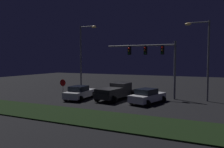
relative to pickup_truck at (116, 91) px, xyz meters
The scene contains 9 objects.
ground_plane 1.10m from the pickup_truck, 51.47° to the right, with size 80.00×80.00×0.00m, color black.
grass_median 8.16m from the pickup_truck, 87.92° to the right, with size 23.42×4.46×0.10m, color black.
pickup_truck is the anchor object (origin of this frame).
car_sedan 4.12m from the pickup_truck, 158.95° to the right, with size 2.66×4.50×1.51m.
car_sedan_far 3.81m from the pickup_truck, ahead, with size 3.25×4.73×1.51m.
traffic_signal_gantry 5.98m from the pickup_truck, 41.83° to the left, with size 8.32×0.56×6.50m.
street_lamp_left 8.22m from the pickup_truck, 153.27° to the left, with size 2.51×0.44×8.94m.
street_lamp_right 10.27m from the pickup_truck, 20.10° to the left, with size 2.57×0.44×8.55m.
stop_sign 6.01m from the pickup_truck, 158.03° to the right, with size 0.76×0.08×2.23m.
Camera 1 is at (9.72, -22.20, 4.42)m, focal length 35.94 mm.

